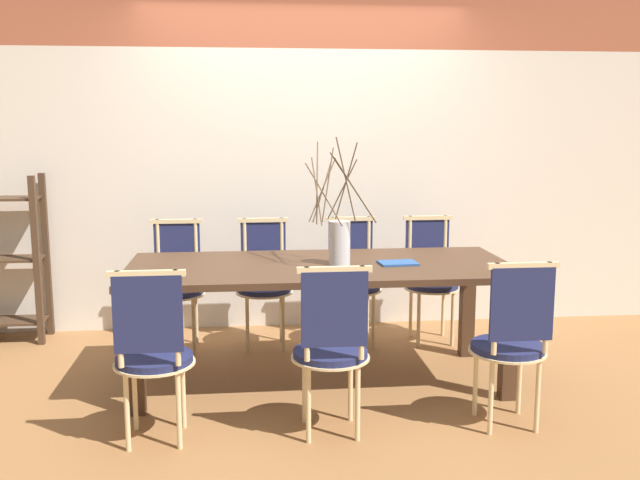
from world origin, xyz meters
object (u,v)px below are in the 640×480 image
(chair_near_center, at_px, (511,339))
(chair_far_center, at_px, (353,277))
(dining_table, at_px, (320,279))
(book_stack, at_px, (398,263))
(shelving_rack, at_px, (4,259))
(vase_centerpiece, at_px, (339,239))

(chair_near_center, relative_size, chair_far_center, 1.00)
(dining_table, bearing_deg, book_stack, -5.51)
(chair_far_center, xyz_separation_m, book_stack, (0.15, -0.84, 0.27))
(shelving_rack, bearing_deg, vase_centerpiece, -25.49)
(chair_far_center, distance_m, book_stack, 0.89)
(chair_near_center, height_order, book_stack, chair_near_center)
(dining_table, relative_size, chair_near_center, 2.55)
(dining_table, distance_m, chair_near_center, 1.23)
(dining_table, height_order, chair_far_center, chair_far_center)
(dining_table, height_order, book_stack, book_stack)
(vase_centerpiece, bearing_deg, dining_table, 168.10)
(chair_near_center, distance_m, chair_far_center, 1.69)
(vase_centerpiece, distance_m, shelving_rack, 2.61)
(dining_table, xyz_separation_m, vase_centerpiece, (0.11, -0.02, 0.25))
(chair_far_center, distance_m, vase_centerpiece, 0.94)
(shelving_rack, bearing_deg, book_stack, -22.83)
(chair_near_center, relative_size, shelving_rack, 0.74)
(dining_table, bearing_deg, chair_near_center, -40.46)
(chair_near_center, bearing_deg, shelving_rack, 149.16)
(book_stack, height_order, shelving_rack, shelving_rack)
(chair_near_center, distance_m, book_stack, 0.91)
(vase_centerpiece, relative_size, shelving_rack, 0.63)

